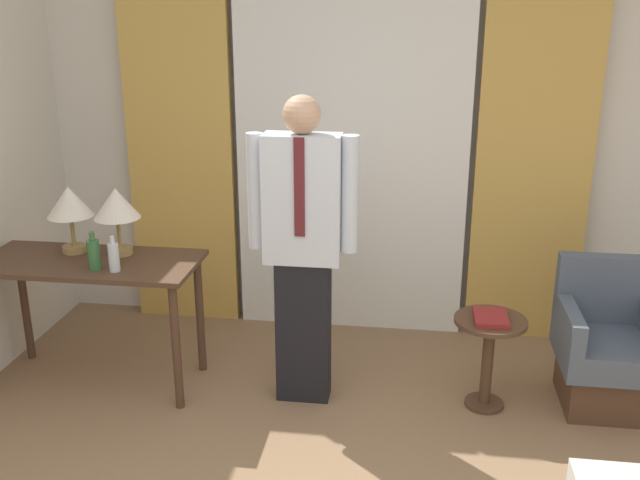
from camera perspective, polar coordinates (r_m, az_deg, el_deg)
wall_back at (r=4.94m, az=2.68°, el=8.25°), size 10.00×0.06×2.70m
curtain_sheer_center at (r=4.82m, az=2.52°, el=7.28°), size 1.57×0.06×2.58m
curtain_drape_left at (r=5.07m, az=-11.15°, el=7.51°), size 0.75×0.06×2.58m
curtain_drape_right at (r=4.86m, az=16.78°, el=6.61°), size 0.75×0.06×2.58m
desk at (r=4.42m, az=-17.89°, el=-2.97°), size 1.29×0.57×0.79m
table_lamp_left at (r=4.47m, az=-19.40°, el=2.70°), size 0.27×0.27×0.41m
table_lamp_right at (r=4.34m, az=-15.97°, el=2.61°), size 0.27×0.27×0.41m
bottle_near_edge at (r=4.13m, az=-16.17°, el=-1.30°), size 0.06×0.06×0.21m
bottle_by_lamp at (r=4.19m, az=-17.65°, el=-1.08°), size 0.07×0.07×0.22m
person at (r=3.94m, az=-1.38°, el=-0.08°), size 0.61×0.21×1.77m
armchair at (r=4.45m, az=21.93°, el=-8.30°), size 0.55×0.58×0.83m
side_table at (r=4.18m, az=13.33°, el=-8.36°), size 0.41×0.41×0.55m
book at (r=4.09m, az=13.50°, el=-6.06°), size 0.18×0.24×0.03m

